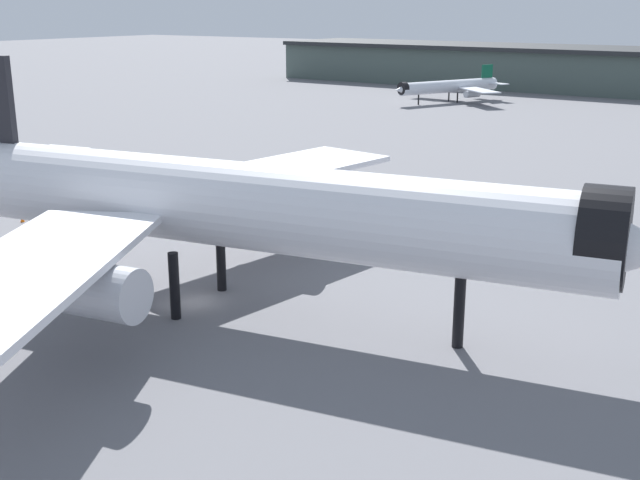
# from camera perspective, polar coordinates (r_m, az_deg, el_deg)

# --- Properties ---
(ground) EXTENTS (900.00, 900.00, 0.00)m
(ground) POSITION_cam_1_polar(r_m,az_deg,el_deg) (65.62, -9.02, -4.42)
(ground) COLOR slate
(airliner_near_gate) EXTENTS (65.23, 58.78, 19.13)m
(airliner_near_gate) POSITION_cam_1_polar(r_m,az_deg,el_deg) (61.52, -6.89, 2.49)
(airliner_near_gate) COLOR white
(airliner_near_gate) RESTS_ON ground
(airliner_far_taxiway) EXTENTS (28.71, 31.93, 8.77)m
(airliner_far_taxiway) POSITION_cam_1_polar(r_m,az_deg,el_deg) (203.83, 9.26, 10.77)
(airliner_far_taxiway) COLOR silver
(airliner_far_taxiway) RESTS_ON ground
(terminal_building) EXTENTS (199.67, 39.62, 19.87)m
(terminal_building) POSITION_cam_1_polar(r_m,az_deg,el_deg) (238.70, 20.06, 11.36)
(terminal_building) COLOR #475651
(terminal_building) RESTS_ON ground
(traffic_cone_near_nose) EXTENTS (0.49, 0.49, 0.61)m
(traffic_cone_near_nose) POSITION_cam_1_polar(r_m,az_deg,el_deg) (94.64, -20.50, 1.41)
(traffic_cone_near_nose) COLOR #F2600C
(traffic_cone_near_nose) RESTS_ON ground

